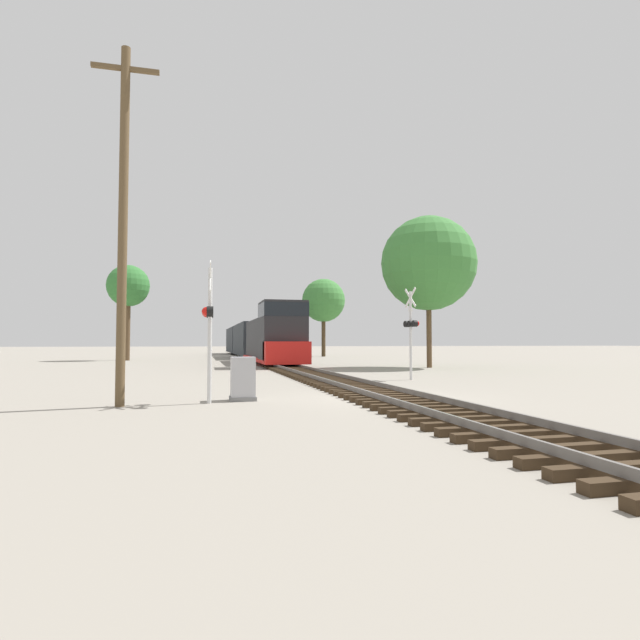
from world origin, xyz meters
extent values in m
plane|color=gray|center=(0.00, 0.00, 0.00)|extent=(400.00, 400.00, 0.00)
cube|color=#382819|center=(0.00, -9.30, 0.08)|extent=(2.60, 0.22, 0.16)
cube|color=#382819|center=(0.00, -8.70, 0.08)|extent=(2.60, 0.22, 0.16)
cube|color=#382819|center=(0.00, -8.10, 0.08)|extent=(2.60, 0.22, 0.16)
cube|color=#382819|center=(0.00, -7.50, 0.08)|extent=(2.60, 0.22, 0.16)
cube|color=#382819|center=(0.00, -6.90, 0.08)|extent=(2.60, 0.22, 0.16)
cube|color=#382819|center=(0.00, -6.30, 0.08)|extent=(2.60, 0.22, 0.16)
cube|color=#382819|center=(0.00, -5.70, 0.08)|extent=(2.60, 0.22, 0.16)
cube|color=#382819|center=(0.00, -5.10, 0.08)|extent=(2.60, 0.22, 0.16)
cube|color=#382819|center=(0.00, -4.50, 0.08)|extent=(2.60, 0.22, 0.16)
cube|color=#382819|center=(0.00, -3.90, 0.08)|extent=(2.60, 0.22, 0.16)
cube|color=#382819|center=(0.00, -3.30, 0.08)|extent=(2.60, 0.22, 0.16)
cube|color=#382819|center=(0.00, -2.70, 0.08)|extent=(2.60, 0.22, 0.16)
cube|color=#382819|center=(0.00, -2.10, 0.08)|extent=(2.60, 0.22, 0.16)
cube|color=#382819|center=(0.00, -1.50, 0.08)|extent=(2.60, 0.22, 0.16)
cube|color=#382819|center=(0.00, -0.90, 0.08)|extent=(2.60, 0.22, 0.16)
cube|color=#382819|center=(0.00, -0.30, 0.08)|extent=(2.60, 0.22, 0.16)
cube|color=#382819|center=(0.00, 0.30, 0.08)|extent=(2.60, 0.22, 0.16)
cube|color=#382819|center=(0.00, 0.90, 0.08)|extent=(2.60, 0.22, 0.16)
cube|color=#382819|center=(0.00, 1.50, 0.08)|extent=(2.60, 0.22, 0.16)
cube|color=#382819|center=(0.00, 2.10, 0.08)|extent=(2.60, 0.22, 0.16)
cube|color=#382819|center=(0.00, 2.70, 0.08)|extent=(2.60, 0.22, 0.16)
cube|color=#382819|center=(0.00, 3.30, 0.08)|extent=(2.60, 0.22, 0.16)
cube|color=#382819|center=(0.00, 3.90, 0.08)|extent=(2.60, 0.22, 0.16)
cube|color=#382819|center=(0.00, 4.50, 0.08)|extent=(2.60, 0.22, 0.16)
cube|color=#382819|center=(0.00, 5.10, 0.08)|extent=(2.60, 0.22, 0.16)
cube|color=#382819|center=(0.00, 5.70, 0.08)|extent=(2.60, 0.22, 0.16)
cube|color=#382819|center=(0.00, 6.30, 0.08)|extent=(2.60, 0.22, 0.16)
cube|color=#382819|center=(0.00, 6.90, 0.08)|extent=(2.60, 0.22, 0.16)
cube|color=#382819|center=(0.00, 7.50, 0.08)|extent=(2.60, 0.22, 0.16)
cube|color=#382819|center=(0.00, 8.10, 0.08)|extent=(2.60, 0.22, 0.16)
cube|color=#382819|center=(0.00, 8.70, 0.08)|extent=(2.60, 0.22, 0.16)
cube|color=#382819|center=(0.00, 9.30, 0.08)|extent=(2.60, 0.22, 0.16)
cube|color=#382819|center=(0.00, 9.90, 0.08)|extent=(2.60, 0.22, 0.16)
cube|color=#382819|center=(0.00, 10.50, 0.08)|extent=(2.60, 0.22, 0.16)
cube|color=#382819|center=(0.00, 11.10, 0.08)|extent=(2.60, 0.22, 0.16)
cube|color=#382819|center=(0.00, 11.70, 0.08)|extent=(2.60, 0.22, 0.16)
cube|color=#382819|center=(0.00, 12.30, 0.08)|extent=(2.60, 0.22, 0.16)
cube|color=#382819|center=(0.00, 12.90, 0.08)|extent=(2.60, 0.22, 0.16)
cube|color=#382819|center=(0.00, 13.50, 0.08)|extent=(2.60, 0.22, 0.16)
cube|color=#382819|center=(0.00, 14.10, 0.08)|extent=(2.60, 0.22, 0.16)
cube|color=#382819|center=(0.00, 14.70, 0.08)|extent=(2.60, 0.22, 0.16)
cube|color=#382819|center=(0.00, 15.30, 0.08)|extent=(2.60, 0.22, 0.16)
cube|color=#382819|center=(0.00, 15.90, 0.08)|extent=(2.60, 0.22, 0.16)
cube|color=#382819|center=(0.00, 16.50, 0.08)|extent=(2.60, 0.22, 0.16)
cube|color=#382819|center=(0.00, 17.10, 0.08)|extent=(2.60, 0.22, 0.16)
cube|color=#382819|center=(0.00, 17.70, 0.08)|extent=(2.60, 0.22, 0.16)
cube|color=#382819|center=(0.00, 18.30, 0.08)|extent=(2.60, 0.22, 0.16)
cube|color=#382819|center=(0.00, 18.90, 0.08)|extent=(2.60, 0.22, 0.16)
cube|color=#382819|center=(0.00, 19.50, 0.08)|extent=(2.60, 0.22, 0.16)
cube|color=slate|center=(-0.72, 0.00, 0.23)|extent=(0.07, 160.00, 0.15)
cube|color=slate|center=(0.72, 0.00, 0.23)|extent=(0.07, 160.00, 0.15)
cube|color=#232326|center=(0.00, 27.24, 1.96)|extent=(2.52, 11.40, 3.31)
cube|color=#232326|center=(0.00, 19.26, 2.43)|extent=(2.97, 3.58, 4.24)
cube|color=black|center=(0.00, 19.26, 3.93)|extent=(3.00, 3.62, 0.93)
cube|color=red|center=(0.00, 17.47, 1.05)|extent=(2.97, 1.63, 1.48)
cube|color=red|center=(0.00, 24.79, 0.43)|extent=(3.03, 15.96, 0.24)
cube|color=black|center=(0.00, 19.50, 0.50)|extent=(1.58, 2.20, 1.00)
cube|color=black|center=(0.00, 30.09, 0.50)|extent=(1.58, 2.20, 1.00)
cube|color=#2D3338|center=(0.00, 41.97, 2.06)|extent=(2.82, 15.66, 3.50)
cube|color=black|center=(0.00, 36.88, 0.45)|extent=(1.58, 2.20, 0.90)
cube|color=black|center=(0.00, 47.06, 0.45)|extent=(1.58, 2.20, 0.90)
cube|color=#2D3338|center=(0.00, 58.84, 2.06)|extent=(2.82, 15.66, 3.50)
cube|color=black|center=(0.00, 53.74, 0.45)|extent=(1.58, 2.20, 0.90)
cube|color=black|center=(0.00, 63.93, 0.45)|extent=(1.58, 2.20, 0.90)
cylinder|color=silver|center=(-5.27, -0.16, 1.94)|extent=(0.12, 0.12, 3.88)
cube|color=white|center=(-5.27, -0.16, 3.58)|extent=(0.05, 0.93, 0.93)
cube|color=white|center=(-5.27, -0.16, 3.58)|extent=(0.05, 0.93, 0.93)
cube|color=black|center=(-5.27, -0.16, 2.60)|extent=(0.08, 0.86, 0.06)
cylinder|color=black|center=(-5.26, 0.19, 2.60)|extent=(0.19, 0.30, 0.30)
sphere|color=red|center=(-5.36, 0.20, 2.60)|extent=(0.26, 0.26, 0.26)
cylinder|color=black|center=(-5.28, -0.51, 2.60)|extent=(0.19, 0.30, 0.30)
sphere|color=red|center=(-5.38, -0.50, 2.60)|extent=(0.26, 0.26, 0.26)
cube|color=white|center=(-5.27, -0.16, 3.03)|extent=(0.04, 0.32, 0.20)
cylinder|color=silver|center=(3.99, 6.76, 2.06)|extent=(0.12, 0.12, 4.12)
cube|color=white|center=(3.99, 6.76, 3.82)|extent=(0.17, 0.92, 0.93)
cube|color=white|center=(3.99, 6.76, 3.82)|extent=(0.17, 0.92, 0.93)
cube|color=black|center=(3.99, 6.76, 2.60)|extent=(0.19, 0.86, 0.06)
cylinder|color=black|center=(4.04, 6.41, 2.60)|extent=(0.22, 0.32, 0.30)
sphere|color=red|center=(4.14, 6.43, 2.60)|extent=(0.26, 0.26, 0.26)
cylinder|color=black|center=(3.99, 6.76, 2.60)|extent=(0.22, 0.32, 0.30)
sphere|color=red|center=(4.09, 6.77, 2.60)|extent=(0.26, 0.26, 0.26)
cylinder|color=black|center=(3.94, 7.10, 2.60)|extent=(0.22, 0.32, 0.30)
sphere|color=red|center=(4.04, 7.12, 2.60)|extent=(0.26, 0.26, 0.26)
cube|color=white|center=(3.99, 6.76, 3.27)|extent=(0.08, 0.32, 0.20)
cube|color=slate|center=(-4.28, 0.35, 0.06)|extent=(0.77, 0.70, 0.12)
cube|color=#ADADB2|center=(-4.28, 0.35, 0.71)|extent=(0.70, 0.64, 1.18)
cylinder|color=brown|center=(-7.64, -0.33, 4.98)|extent=(0.25, 0.25, 9.96)
cube|color=brown|center=(-7.64, -0.33, 9.36)|extent=(1.80, 0.12, 0.12)
cylinder|color=brown|center=(9.82, 16.83, 2.62)|extent=(0.36, 0.36, 5.24)
sphere|color=#3D7F38|center=(9.82, 16.83, 7.21)|extent=(6.55, 6.55, 6.55)
cylinder|color=brown|center=(-12.32, 36.11, 3.00)|extent=(0.51, 0.51, 5.99)
sphere|color=#337533|center=(-12.32, 36.11, 7.20)|extent=(4.01, 4.01, 4.01)
cylinder|color=#473521|center=(9.25, 44.68, 2.66)|extent=(0.49, 0.49, 5.31)
sphere|color=#3D7F38|center=(9.25, 44.68, 6.91)|extent=(5.31, 5.31, 5.31)
camera|label=1|loc=(-5.55, -14.78, 1.74)|focal=28.00mm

